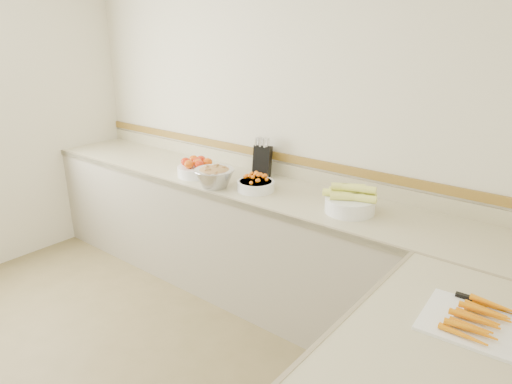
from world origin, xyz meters
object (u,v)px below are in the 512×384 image
Objects in this scene: cherry_tomato_bowl at (255,184)px; corn_bowl at (350,201)px; tomato_bowl at (196,168)px; rhubarb_bowl at (214,176)px; cutting_board at (482,323)px; knife_block at (262,160)px.

corn_bowl reaches higher than cherry_tomato_bowl.
cherry_tomato_bowl is at bearing -176.39° from corn_bowl.
tomato_bowl is 1.28m from corn_bowl.
rhubarb_bowl is 2.00m from cutting_board.
cherry_tomato_bowl is (0.17, -0.29, -0.08)m from knife_block.
rhubarb_bowl is (-0.10, -0.42, -0.04)m from knife_block.
cherry_tomato_bowl is at bearing 1.80° from tomato_bowl.
cherry_tomato_bowl is at bearing 25.23° from rhubarb_bowl.
cutting_board is (0.94, -0.73, -0.05)m from corn_bowl.
tomato_bowl is at bearing -177.20° from corn_bowl.
cherry_tomato_bowl is 0.71m from corn_bowl.
tomato_bowl is at bearing -142.05° from knife_block.
cherry_tomato_bowl is (0.57, 0.02, -0.01)m from tomato_bowl.
tomato_bowl is 0.32m from rhubarb_bowl.
cutting_board is (2.21, -0.67, -0.04)m from tomato_bowl.
cherry_tomato_bowl is 1.78m from cutting_board.
rhubarb_bowl is (-0.98, -0.17, 0.01)m from corn_bowl.
rhubarb_bowl is at bearing -20.28° from tomato_bowl.
knife_block reaches higher than tomato_bowl.
cutting_board is (1.81, -0.98, -0.11)m from knife_block.
rhubarb_bowl is at bearing 163.64° from cutting_board.
cherry_tomato_bowl is 0.30m from rhubarb_bowl.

